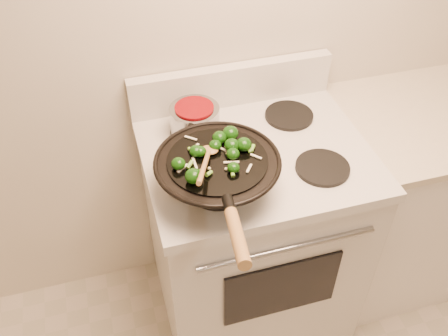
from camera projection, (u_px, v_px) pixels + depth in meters
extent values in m
plane|color=beige|center=(271.00, 0.00, 1.73)|extent=(3.50, 0.00, 3.50)
cube|color=silver|center=(251.00, 239.00, 2.05)|extent=(0.76, 0.64, 0.88)
cube|color=silver|center=(256.00, 155.00, 1.74)|extent=(0.78, 0.66, 0.04)
cube|color=silver|center=(232.00, 85.00, 1.88)|extent=(0.78, 0.05, 0.16)
cylinder|color=#919499|center=(288.00, 249.00, 1.58)|extent=(0.60, 0.02, 0.02)
cube|color=black|center=(282.00, 289.00, 1.74)|extent=(0.42, 0.01, 0.28)
cylinder|color=black|center=(218.00, 189.00, 1.57)|extent=(0.18, 0.18, 0.01)
cylinder|color=black|center=(323.00, 168.00, 1.65)|extent=(0.18, 0.18, 0.01)
cylinder|color=black|center=(195.00, 132.00, 1.79)|extent=(0.18, 0.18, 0.01)
cylinder|color=black|center=(289.00, 115.00, 1.86)|extent=(0.18, 0.18, 0.01)
cube|color=white|center=(420.00, 195.00, 2.23)|extent=(0.85, 0.60, 0.88)
torus|color=black|center=(217.00, 161.00, 1.50)|extent=(0.39, 0.39, 0.01)
cylinder|color=black|center=(217.00, 160.00, 1.49)|extent=(0.30, 0.30, 0.01)
cylinder|color=black|center=(229.00, 205.00, 1.31)|extent=(0.04, 0.07, 0.04)
cylinder|color=olive|center=(237.00, 237.00, 1.20)|extent=(0.06, 0.21, 0.07)
ellipsoid|color=#0E3608|center=(244.00, 144.00, 1.51)|extent=(0.05, 0.05, 0.04)
cylinder|color=#4B8730|center=(248.00, 147.00, 1.53)|extent=(0.02, 0.02, 0.01)
ellipsoid|color=#0E3608|center=(215.00, 145.00, 1.52)|extent=(0.04, 0.04, 0.03)
ellipsoid|color=#0E3608|center=(232.00, 145.00, 1.51)|extent=(0.05, 0.05, 0.04)
ellipsoid|color=#0E3608|center=(194.00, 176.00, 1.41)|extent=(0.05, 0.05, 0.04)
cylinder|color=#4B8730|center=(199.00, 179.00, 1.42)|extent=(0.02, 0.02, 0.02)
ellipsoid|color=#0E3608|center=(233.00, 154.00, 1.49)|extent=(0.04, 0.04, 0.03)
ellipsoid|color=#0E3608|center=(219.00, 137.00, 1.54)|extent=(0.05, 0.05, 0.04)
ellipsoid|color=#0E3608|center=(233.00, 168.00, 1.44)|extent=(0.04, 0.04, 0.03)
cylinder|color=#4B8730|center=(237.00, 169.00, 1.45)|extent=(0.01, 0.02, 0.01)
ellipsoid|color=#0E3608|center=(196.00, 151.00, 1.50)|extent=(0.04, 0.04, 0.03)
ellipsoid|color=#0E3608|center=(200.00, 151.00, 1.50)|extent=(0.04, 0.04, 0.03)
ellipsoid|color=#0E3608|center=(230.00, 133.00, 1.55)|extent=(0.05, 0.05, 0.04)
cylinder|color=#4B8730|center=(235.00, 136.00, 1.57)|extent=(0.02, 0.02, 0.01)
ellipsoid|color=#0E3608|center=(178.00, 164.00, 1.45)|extent=(0.04, 0.04, 0.04)
cube|color=white|center=(195.00, 163.00, 1.48)|extent=(0.01, 0.05, 0.00)
cube|color=white|center=(183.00, 168.00, 1.46)|extent=(0.04, 0.03, 0.00)
cube|color=white|center=(191.00, 138.00, 1.56)|extent=(0.04, 0.03, 0.00)
cube|color=white|center=(236.00, 143.00, 1.54)|extent=(0.05, 0.01, 0.00)
cube|color=white|center=(249.00, 168.00, 1.46)|extent=(0.03, 0.03, 0.00)
cube|color=white|center=(225.00, 150.00, 1.52)|extent=(0.03, 0.04, 0.00)
cube|color=white|center=(231.00, 162.00, 1.48)|extent=(0.05, 0.02, 0.00)
cube|color=white|center=(194.00, 147.00, 1.53)|extent=(0.04, 0.03, 0.00)
cube|color=white|center=(256.00, 156.00, 1.50)|extent=(0.03, 0.03, 0.00)
cube|color=white|center=(243.00, 146.00, 1.53)|extent=(0.04, 0.03, 0.00)
cylinder|color=#63A234|center=(252.00, 148.00, 1.52)|extent=(0.02, 0.02, 0.01)
cylinder|color=#63A234|center=(190.00, 164.00, 1.46)|extent=(0.02, 0.02, 0.01)
cylinder|color=#63A234|center=(209.00, 174.00, 1.43)|extent=(0.03, 0.03, 0.02)
cylinder|color=#63A234|center=(196.00, 172.00, 1.44)|extent=(0.02, 0.02, 0.02)
cylinder|color=#63A234|center=(249.00, 149.00, 1.51)|extent=(0.03, 0.02, 0.02)
cylinder|color=#63A234|center=(200.00, 171.00, 1.44)|extent=(0.03, 0.03, 0.01)
cylinder|color=#63A234|center=(233.00, 173.00, 1.44)|extent=(0.03, 0.02, 0.01)
cylinder|color=#63A234|center=(190.00, 150.00, 1.51)|extent=(0.01, 0.02, 0.01)
sphere|color=beige|center=(227.00, 154.00, 1.51)|extent=(0.01, 0.01, 0.01)
sphere|color=beige|center=(195.00, 173.00, 1.44)|extent=(0.01, 0.01, 0.01)
sphere|color=beige|center=(226.00, 169.00, 1.46)|extent=(0.01, 0.01, 0.01)
sphere|color=beige|center=(209.00, 168.00, 1.46)|extent=(0.01, 0.01, 0.01)
ellipsoid|color=olive|center=(209.00, 150.00, 1.51)|extent=(0.07, 0.06, 0.02)
cylinder|color=olive|center=(204.00, 166.00, 1.40)|extent=(0.09, 0.22, 0.09)
cylinder|color=#919499|center=(195.00, 120.00, 1.75)|extent=(0.17, 0.17, 0.10)
cylinder|color=#6A0509|center=(194.00, 108.00, 1.71)|extent=(0.14, 0.14, 0.01)
cylinder|color=black|center=(189.00, 135.00, 1.62)|extent=(0.06, 0.11, 0.02)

